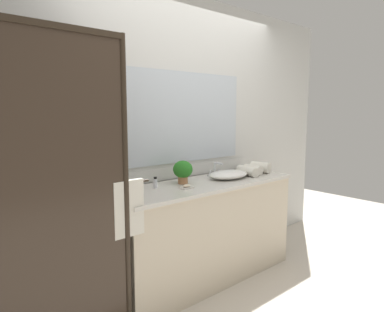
{
  "coord_description": "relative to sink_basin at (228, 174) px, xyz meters",
  "views": [
    {
      "loc": [
        -2.04,
        -2.18,
        1.53
      ],
      "look_at": [
        -0.15,
        0.0,
        1.15
      ],
      "focal_mm": 32.04,
      "sensor_mm": 36.0,
      "label": 1
    }
  ],
  "objects": [
    {
      "name": "sink_basin",
      "position": [
        0.0,
        0.0,
        0.0
      ],
      "size": [
        0.42,
        0.29,
        0.07
      ],
      "primitive_type": "ellipsoid",
      "color": "white",
      "rests_on": "vanity_cabinet"
    },
    {
      "name": "ground_plane",
      "position": [
        -0.3,
        0.01,
        -0.94
      ],
      "size": [
        8.0,
        8.0,
        0.0
      ],
      "primitive_type": "plane",
      "color": "beige"
    },
    {
      "name": "amenity_bottle_body_wash",
      "position": [
        -0.97,
        0.0,
        0.01
      ],
      "size": [
        0.03,
        0.03,
        0.1
      ],
      "color": "silver",
      "rests_on": "vanity_cabinet"
    },
    {
      "name": "rolled_towel_middle",
      "position": [
        0.35,
        -0.01,
        0.01
      ],
      "size": [
        0.09,
        0.2,
        0.09
      ],
      "primitive_type": "cylinder",
      "rotation": [
        1.57,
        0.0,
        -0.0
      ],
      "color": "silver",
      "rests_on": "vanity_cabinet"
    },
    {
      "name": "soap_dish",
      "position": [
        -0.57,
        -0.07,
        -0.02
      ],
      "size": [
        0.1,
        0.07,
        0.04
      ],
      "color": "silver",
      "rests_on": "vanity_cabinet"
    },
    {
      "name": "potted_plant",
      "position": [
        -0.47,
        0.1,
        0.08
      ],
      "size": [
        0.17,
        0.17,
        0.2
      ],
      "color": "#B77A51",
      "rests_on": "vanity_cabinet"
    },
    {
      "name": "faucet",
      "position": [
        0.0,
        0.17,
        0.01
      ],
      "size": [
        0.17,
        0.13,
        0.14
      ],
      "color": "silver",
      "rests_on": "vanity_cabinet"
    },
    {
      "name": "rolled_towel_far_edge",
      "position": [
        0.24,
        -0.03,
        0.01
      ],
      "size": [
        0.14,
        0.26,
        0.09
      ],
      "primitive_type": "cylinder",
      "rotation": [
        1.57,
        0.0,
        -0.19
      ],
      "color": "silver",
      "rests_on": "vanity_cabinet"
    },
    {
      "name": "vanity_cabinet",
      "position": [
        -0.3,
        0.02,
        -0.49
      ],
      "size": [
        1.8,
        0.58,
        0.9
      ],
      "color": "beige",
      "rests_on": "ground_plane"
    },
    {
      "name": "wall_back_with_mirror",
      "position": [
        -0.3,
        0.35,
        0.37
      ],
      "size": [
        4.4,
        0.06,
        2.6
      ],
      "color": "silver",
      "rests_on": "ground_plane"
    },
    {
      "name": "rolled_towel_near_edge",
      "position": [
        0.46,
        -0.02,
        0.02
      ],
      "size": [
        0.15,
        0.21,
        0.11
      ],
      "primitive_type": "cylinder",
      "rotation": [
        1.57,
        0.0,
        0.22
      ],
      "color": "silver",
      "rests_on": "vanity_cabinet"
    },
    {
      "name": "shower_enclosure",
      "position": [
        -1.57,
        -0.18,
        0.08
      ],
      "size": [
        1.2,
        0.59,
        2.0
      ],
      "color": "#2D2319",
      "rests_on": "ground_plane"
    },
    {
      "name": "amenity_bottle_shampoo",
      "position": [
        -0.76,
        0.1,
        0.01
      ],
      "size": [
        0.03,
        0.03,
        0.1
      ],
      "color": "silver",
      "rests_on": "vanity_cabinet"
    }
  ]
}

